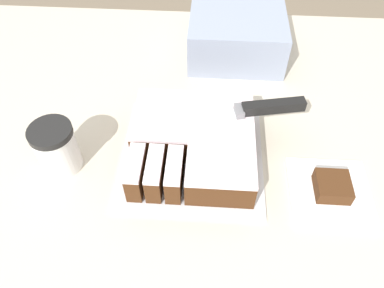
# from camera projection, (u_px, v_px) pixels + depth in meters

# --- Properties ---
(countertop) EXTENTS (1.40, 1.10, 0.89)m
(countertop) POSITION_uv_depth(u_px,v_px,m) (181.00, 249.00, 1.10)
(countertop) COLOR beige
(countertop) RESTS_ON ground_plane
(cake_board) EXTENTS (0.28, 0.28, 0.01)m
(cake_board) POSITION_uv_depth(u_px,v_px,m) (192.00, 155.00, 0.76)
(cake_board) COLOR silver
(cake_board) RESTS_ON countertop
(cake) EXTENTS (0.24, 0.24, 0.07)m
(cake) POSITION_uv_depth(u_px,v_px,m) (194.00, 143.00, 0.73)
(cake) COLOR #472814
(cake) RESTS_ON cake_board
(knife) EXTENTS (0.32, 0.09, 0.02)m
(knife) POSITION_uv_depth(u_px,v_px,m) (254.00, 109.00, 0.73)
(knife) COLOR silver
(knife) RESTS_ON cake
(coffee_cup) EXTENTS (0.08, 0.08, 0.10)m
(coffee_cup) POSITION_uv_depth(u_px,v_px,m) (57.00, 148.00, 0.71)
(coffee_cup) COLOR white
(coffee_cup) RESTS_ON countertop
(paper_napkin) EXTENTS (0.15, 0.15, 0.01)m
(paper_napkin) POSITION_uv_depth(u_px,v_px,m) (330.00, 191.00, 0.70)
(paper_napkin) COLOR white
(paper_napkin) RESTS_ON countertop
(brownie) EXTENTS (0.06, 0.06, 0.03)m
(brownie) POSITION_uv_depth(u_px,v_px,m) (332.00, 186.00, 0.69)
(brownie) COLOR #472814
(brownie) RESTS_ON paper_napkin
(storage_box) EXTENTS (0.24, 0.20, 0.11)m
(storage_box) POSITION_uv_depth(u_px,v_px,m) (237.00, 36.00, 0.94)
(storage_box) COLOR #8C99B2
(storage_box) RESTS_ON countertop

